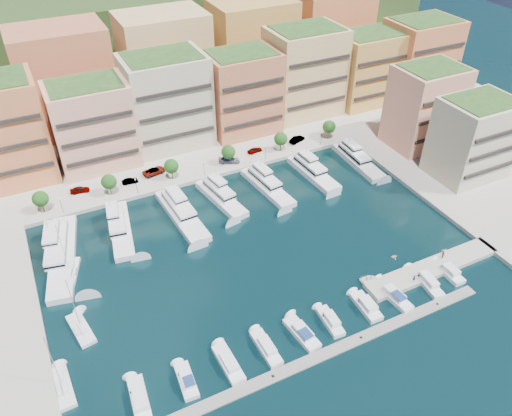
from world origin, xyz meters
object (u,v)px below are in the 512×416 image
(lamppost_4, at_px, (321,136))
(car_1, at_px, (130,181))
(yacht_5, at_px, (312,171))
(cruiser_0, at_px, (140,400))
(tree_3, at_px, (228,152))
(yacht_0, at_px, (61,252))
(lamppost_0, at_px, (61,203))
(tender_1, at_px, (394,256))
(car_2, at_px, (154,171))
(cruiser_8, at_px, (427,282))
(tree_5, at_px, (329,127))
(yacht_2, at_px, (180,212))
(person_1, at_px, (442,255))
(cruiser_5, at_px, (330,321))
(yacht_3, at_px, (220,196))
(car_5, at_px, (297,139))
(lamppost_2, at_px, (204,166))
(car_4, at_px, (255,150))
(sailboat_0, at_px, (63,388))
(person_0, at_px, (414,278))
(sailboat_1, at_px, (81,330))
(cruiser_2, at_px, (229,364))
(lamppost_3, at_px, (265,150))
(cruiser_1, at_px, (187,381))
(tender_3, at_px, (444,250))
(car_0, at_px, (80,190))
(cruiser_9, at_px, (449,272))
(lamppost_1, at_px, (136,183))
(tree_1, at_px, (109,182))
(cruiser_4, at_px, (302,333))
(tree_4, at_px, (281,139))
(yacht_1, at_px, (120,227))
(yacht_4, at_px, (266,185))
(cruiser_7, at_px, (393,296))
(cruiser_6, at_px, (366,307))
(tree_0, at_px, (40,199))
(tender_0, at_px, (370,279))
(car_3, at_px, (229,160))
(tree_2, at_px, (171,166))

(lamppost_4, relative_size, car_1, 1.03)
(yacht_5, distance_m, cruiser_0, 74.67)
(tree_3, bearing_deg, yacht_0, -160.31)
(lamppost_0, xyz_separation_m, tender_1, (61.13, -46.74, -3.42))
(tender_1, relative_size, car_2, 0.25)
(cruiser_8, height_order, car_2, car_2)
(tree_5, bearing_deg, yacht_2, -163.93)
(tree_5, distance_m, person_1, 54.85)
(yacht_0, height_order, cruiser_5, yacht_0)
(yacht_3, distance_m, car_5, 34.25)
(person_1, bearing_deg, car_5, -113.38)
(lamppost_0, bearing_deg, lamppost_2, 0.00)
(cruiser_0, distance_m, car_4, 78.67)
(yacht_2, relative_size, sailboat_0, 1.71)
(lamppost_0, distance_m, person_0, 80.83)
(lamppost_4, height_order, sailboat_1, sailboat_1)
(cruiser_2, bearing_deg, sailboat_1, 138.40)
(lamppost_3, bearing_deg, cruiser_5, -105.07)
(cruiser_0, xyz_separation_m, cruiser_1, (7.94, 0.00, 0.02))
(tender_3, height_order, car_0, car_0)
(cruiser_9, bearing_deg, lamppost_1, 131.93)
(tree_3, relative_size, sailboat_0, 0.43)
(tree_1, xyz_separation_m, tree_5, (64.00, 0.00, 0.00))
(sailboat_1, bearing_deg, tender_1, -8.72)
(sailboat_0, bearing_deg, tree_1, 68.27)
(lamppost_3, distance_m, cruiser_4, 59.78)
(tree_4, xyz_separation_m, yacht_1, (-49.32, -13.89, -3.65))
(car_0, bearing_deg, car_5, -82.56)
(yacht_4, bearing_deg, car_1, 152.24)
(tree_5, xyz_separation_m, yacht_4, (-27.58, -13.59, -3.65))
(cruiser_9, bearing_deg, cruiser_7, -179.83)
(sailboat_1, bearing_deg, lamppost_3, 32.92)
(tree_3, height_order, yacht_5, tree_3)
(cruiser_1, height_order, cruiser_6, cruiser_1)
(cruiser_0, distance_m, car_1, 62.57)
(tree_3, height_order, person_0, tree_3)
(lamppost_0, distance_m, cruiser_1, 56.89)
(tree_1, distance_m, cruiser_9, 80.86)
(tree_1, relative_size, yacht_0, 0.21)
(cruiser_2, bearing_deg, yacht_4, 55.88)
(yacht_1, xyz_separation_m, yacht_5, (51.65, 0.73, 0.12))
(tree_1, relative_size, car_5, 1.10)
(tree_0, relative_size, cruiser_6, 0.73)
(cruiser_4, xyz_separation_m, cruiser_8, (29.25, 0.01, -0.02))
(tree_4, bearing_deg, cruiser_6, -102.44)
(tree_0, relative_size, tender_0, 1.35)
(yacht_3, xyz_separation_m, cruiser_4, (-3.09, -45.27, -0.64))
(cruiser_2, xyz_separation_m, car_3, (26.17, 58.63, 1.28))
(person_1, bearing_deg, tree_2, -78.83)
(lamppost_1, xyz_separation_m, tender_1, (43.13, -46.74, -3.42))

